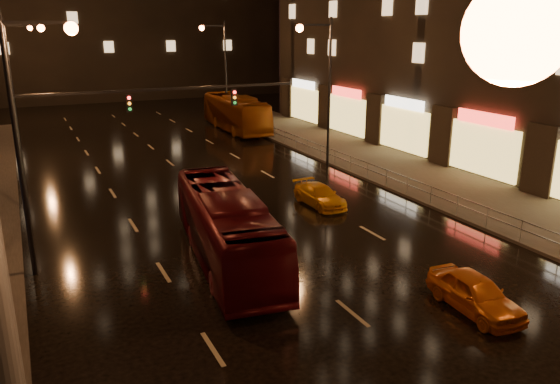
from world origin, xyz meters
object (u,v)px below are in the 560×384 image
object	(u,v)px
bus_curb	(236,113)
taxi_far	(320,195)
bus_red	(227,227)
taxi_near	(475,293)

from	to	relation	value
bus_curb	taxi_far	xyz separation A→B (m)	(-4.15, -23.22, -1.08)
bus_curb	bus_red	bearing A→B (deg)	-110.10
bus_red	taxi_far	world-z (taller)	bus_red
taxi_near	bus_red	bearing A→B (deg)	132.71
bus_curb	taxi_near	world-z (taller)	bus_curb
bus_red	bus_curb	size ratio (longest dim) A/B	0.91
bus_red	bus_curb	distance (m)	30.21
bus_curb	taxi_far	size ratio (longest dim) A/B	3.06
bus_curb	taxi_far	bearing A→B (deg)	-98.28
bus_curb	taxi_far	distance (m)	23.61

